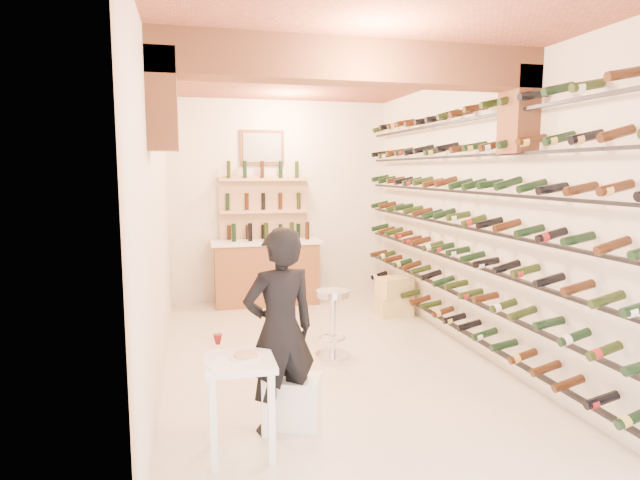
{
  "coord_description": "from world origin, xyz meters",
  "views": [
    {
      "loc": [
        -1.43,
        -5.62,
        2.09
      ],
      "look_at": [
        0.0,
        0.3,
        1.3
      ],
      "focal_mm": 30.16,
      "sensor_mm": 36.0,
      "label": 1
    }
  ],
  "objects_px": {
    "wine_rack": "(455,218)",
    "person": "(280,331)",
    "tasting_table": "(240,376)",
    "white_stool": "(300,401)",
    "chrome_barstool": "(333,318)",
    "crate_lower": "(394,306)",
    "back_counter": "(266,270)"
  },
  "relations": [
    {
      "from": "wine_rack",
      "to": "person",
      "type": "relative_size",
      "value": 3.44
    },
    {
      "from": "tasting_table",
      "to": "white_stool",
      "type": "height_order",
      "value": "tasting_table"
    },
    {
      "from": "chrome_barstool",
      "to": "crate_lower",
      "type": "bearing_deg",
      "value": 48.06
    },
    {
      "from": "back_counter",
      "to": "person",
      "type": "xyz_separation_m",
      "value": [
        -0.47,
        -4.2,
        0.3
      ]
    },
    {
      "from": "back_counter",
      "to": "chrome_barstool",
      "type": "bearing_deg",
      "value": -81.6
    },
    {
      "from": "wine_rack",
      "to": "chrome_barstool",
      "type": "distance_m",
      "value": 1.82
    },
    {
      "from": "chrome_barstool",
      "to": "crate_lower",
      "type": "height_order",
      "value": "chrome_barstool"
    },
    {
      "from": "tasting_table",
      "to": "white_stool",
      "type": "distance_m",
      "value": 0.73
    },
    {
      "from": "white_stool",
      "to": "crate_lower",
      "type": "bearing_deg",
      "value": 56.3
    },
    {
      "from": "back_counter",
      "to": "white_stool",
      "type": "height_order",
      "value": "back_counter"
    },
    {
      "from": "tasting_table",
      "to": "chrome_barstool",
      "type": "height_order",
      "value": "tasting_table"
    },
    {
      "from": "wine_rack",
      "to": "person",
      "type": "xyz_separation_m",
      "value": [
        -2.3,
        -1.55,
        -0.72
      ]
    },
    {
      "from": "wine_rack",
      "to": "chrome_barstool",
      "type": "relative_size",
      "value": 7.49
    },
    {
      "from": "tasting_table",
      "to": "crate_lower",
      "type": "height_order",
      "value": "tasting_table"
    },
    {
      "from": "tasting_table",
      "to": "crate_lower",
      "type": "bearing_deg",
      "value": 53.37
    },
    {
      "from": "tasting_table",
      "to": "white_stool",
      "type": "bearing_deg",
      "value": 33.36
    },
    {
      "from": "wine_rack",
      "to": "white_stool",
      "type": "distance_m",
      "value": 2.93
    },
    {
      "from": "wine_rack",
      "to": "tasting_table",
      "type": "height_order",
      "value": "wine_rack"
    },
    {
      "from": "wine_rack",
      "to": "back_counter",
      "type": "relative_size",
      "value": 3.35
    },
    {
      "from": "back_counter",
      "to": "chrome_barstool",
      "type": "relative_size",
      "value": 2.23
    },
    {
      "from": "white_stool",
      "to": "chrome_barstool",
      "type": "bearing_deg",
      "value": 65.91
    },
    {
      "from": "wine_rack",
      "to": "back_counter",
      "type": "xyz_separation_m",
      "value": [
        -1.83,
        2.65,
        -1.02
      ]
    },
    {
      "from": "tasting_table",
      "to": "crate_lower",
      "type": "relative_size",
      "value": 1.84
    },
    {
      "from": "wine_rack",
      "to": "crate_lower",
      "type": "bearing_deg",
      "value": 94.95
    },
    {
      "from": "back_counter",
      "to": "tasting_table",
      "type": "distance_m",
      "value": 4.55
    },
    {
      "from": "wine_rack",
      "to": "white_stool",
      "type": "relative_size",
      "value": 13.98
    },
    {
      "from": "crate_lower",
      "to": "wine_rack",
      "type": "bearing_deg",
      "value": -85.05
    },
    {
      "from": "wine_rack",
      "to": "back_counter",
      "type": "bearing_deg",
      "value": 124.66
    },
    {
      "from": "wine_rack",
      "to": "chrome_barstool",
      "type": "bearing_deg",
      "value": 178.13
    },
    {
      "from": "back_counter",
      "to": "person",
      "type": "height_order",
      "value": "person"
    },
    {
      "from": "back_counter",
      "to": "white_stool",
      "type": "relative_size",
      "value": 4.17
    },
    {
      "from": "white_stool",
      "to": "crate_lower",
      "type": "distance_m",
      "value": 3.61
    }
  ]
}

